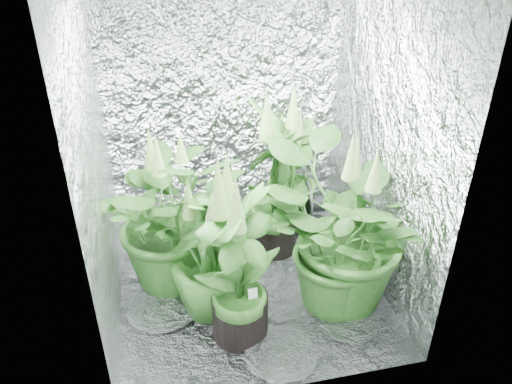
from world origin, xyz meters
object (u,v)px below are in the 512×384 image
object	(u,v)px
plant_d	(209,256)
plant_b	(276,181)
plant_e	(346,236)
plant_f	(239,267)
circulation_fan	(312,211)
plant_a	(172,216)
plant_c	(290,178)

from	to	relation	value
plant_d	plant_b	bearing A→B (deg)	45.04
plant_e	plant_f	xyz separation A→B (m)	(-0.62, -0.09, -0.04)
plant_f	circulation_fan	size ratio (longest dim) A/B	2.61
plant_a	plant_f	bearing A→B (deg)	-60.43
plant_a	plant_e	world-z (taller)	plant_e
plant_a	plant_e	bearing A→B (deg)	-25.87
plant_b	plant_e	distance (m)	0.69
plant_e	circulation_fan	distance (m)	0.88
plant_c	plant_d	distance (m)	1.04
plant_c	plant_e	xyz separation A→B (m)	(0.06, -0.91, 0.11)
plant_e	plant_d	bearing A→B (deg)	169.87
plant_f	circulation_fan	bearing A→B (deg)	51.71
plant_d	plant_c	bearing A→B (deg)	48.49
plant_a	plant_b	xyz separation A→B (m)	(0.69, 0.20, 0.05)
plant_b	plant_c	xyz separation A→B (m)	(0.17, 0.26, -0.14)
plant_a	circulation_fan	distance (m)	1.12
plant_d	circulation_fan	size ratio (longest dim) A/B	2.18
plant_b	plant_c	distance (m)	0.34
plant_a	plant_d	bearing A→B (deg)	-60.63
plant_e	plant_f	distance (m)	0.63
plant_a	plant_b	distance (m)	0.72
plant_a	plant_d	world-z (taller)	plant_a
plant_e	plant_b	bearing A→B (deg)	109.72
plant_c	plant_a	bearing A→B (deg)	-151.89
plant_c	plant_d	size ratio (longest dim) A/B	1.00
plant_a	plant_c	size ratio (longest dim) A/B	1.16
plant_f	plant_b	bearing A→B (deg)	62.37
plant_b	plant_c	bearing A→B (deg)	56.54
plant_c	plant_e	size ratio (longest dim) A/B	0.82
plant_a	plant_d	xyz separation A→B (m)	(0.18, -0.32, -0.09)
plant_b	plant_a	bearing A→B (deg)	-163.84
plant_b	plant_e	world-z (taller)	plant_b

